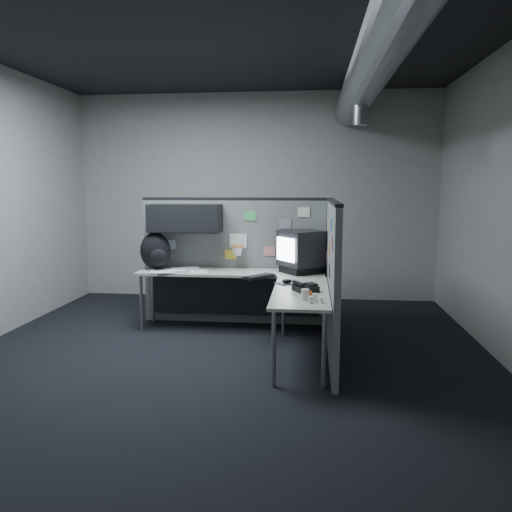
# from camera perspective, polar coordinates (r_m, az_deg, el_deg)

# --- Properties ---
(room) EXTENTS (5.62, 5.62, 3.22)m
(room) POSITION_cam_1_polar(r_m,az_deg,el_deg) (5.04, 2.76, 11.64)
(room) COLOR black
(room) RESTS_ON ground
(partition_back) EXTENTS (2.44, 0.42, 1.63)m
(partition_back) POSITION_cam_1_polar(r_m,az_deg,el_deg) (6.40, -3.88, 1.00)
(partition_back) COLOR slate
(partition_back) RESTS_ON ground
(partition_right) EXTENTS (0.07, 2.23, 1.63)m
(partition_right) POSITION_cam_1_polar(r_m,az_deg,el_deg) (5.32, 8.67, -2.44)
(partition_right) COLOR slate
(partition_right) RESTS_ON ground
(desk) EXTENTS (2.31, 2.11, 0.73)m
(desk) POSITION_cam_1_polar(r_m,az_deg,el_deg) (5.88, -0.91, -3.39)
(desk) COLOR #A6A295
(desk) RESTS_ON ground
(monitor) EXTENTS (0.63, 0.63, 0.51)m
(monitor) POSITION_cam_1_polar(r_m,az_deg,el_deg) (6.06, 5.25, 0.57)
(monitor) COLOR black
(monitor) RESTS_ON desk
(keyboard) EXTENTS (0.36, 0.41, 0.04)m
(keyboard) POSITION_cam_1_polar(r_m,az_deg,el_deg) (5.71, 0.41, -2.37)
(keyboard) COLOR black
(keyboard) RESTS_ON desk
(mouse) EXTENTS (0.29, 0.29, 0.05)m
(mouse) POSITION_cam_1_polar(r_m,az_deg,el_deg) (5.40, 3.56, -2.98)
(mouse) COLOR black
(mouse) RESTS_ON desk
(phone) EXTENTS (0.28, 0.29, 0.11)m
(phone) POSITION_cam_1_polar(r_m,az_deg,el_deg) (5.02, 5.62, -3.60)
(phone) COLOR black
(phone) RESTS_ON desk
(bottles) EXTENTS (0.16, 0.17, 0.09)m
(bottles) POSITION_cam_1_polar(r_m,az_deg,el_deg) (4.58, 6.56, -4.78)
(bottles) COLOR silver
(bottles) RESTS_ON desk
(cup) EXTENTS (0.09, 0.09, 0.11)m
(cup) POSITION_cam_1_polar(r_m,az_deg,el_deg) (4.62, 5.65, -4.44)
(cup) COLOR beige
(cup) RESTS_ON desk
(papers) EXTENTS (0.76, 0.62, 0.01)m
(papers) POSITION_cam_1_polar(r_m,az_deg,el_deg) (6.28, -8.80, -1.59)
(papers) COLOR white
(papers) RESTS_ON desk
(backpack) EXTENTS (0.43, 0.39, 0.47)m
(backpack) POSITION_cam_1_polar(r_m,az_deg,el_deg) (6.39, -11.39, 0.53)
(backpack) COLOR black
(backpack) RESTS_ON desk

